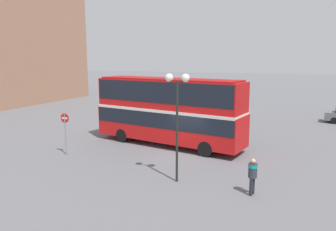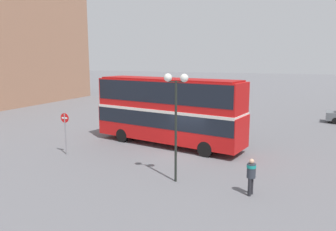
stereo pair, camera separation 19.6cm
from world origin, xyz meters
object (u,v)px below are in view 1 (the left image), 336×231
Objects in this scene: double_decker_bus at (168,107)px; no_entry_sign at (65,127)px; parked_car_kerb_far at (187,104)px; street_lamp_twin_globe at (177,97)px; pedestrian_foreground at (253,173)px; parked_car_side_street at (215,112)px.

double_decker_bus reaches higher than no_entry_sign.
parked_car_kerb_far is 0.83× the size of street_lamp_twin_globe.
street_lamp_twin_globe is (-3.76, 0.25, 3.24)m from pedestrian_foreground.
no_entry_sign reaches higher than parked_car_side_street.
pedestrian_foreground reaches higher than parked_car_side_street.
parked_car_kerb_far is at bearing -56.80° from parked_car_side_street.
street_lamp_twin_globe is at bearing 87.93° from parked_car_side_street.
pedestrian_foreground is 25.31m from parked_car_kerb_far.
no_entry_sign is (-1.14, -20.88, 1.08)m from parked_car_kerb_far.
double_decker_bus is 2.51× the size of parked_car_kerb_far.
street_lamp_twin_globe is 2.00× the size of no_entry_sign.
no_entry_sign is at bearing 168.31° from street_lamp_twin_globe.
parked_car_kerb_far is at bearing -52.09° from pedestrian_foreground.
no_entry_sign is (-5.90, -15.78, 1.06)m from parked_car_side_street.
pedestrian_foreground is 0.63× the size of no_entry_sign.
parked_car_kerb_far is 20.94m from no_entry_sign.
pedestrian_foreground is 0.35× the size of parked_car_side_street.
street_lamp_twin_globe reaches higher than double_decker_bus.
street_lamp_twin_globe reaches higher than parked_car_side_street.
double_decker_bus is 6.63× the size of pedestrian_foreground.
parked_car_side_street reaches higher than parked_car_kerb_far.
double_decker_bus is 2.34× the size of parked_car_side_street.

